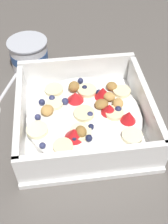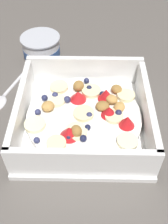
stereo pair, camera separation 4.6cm
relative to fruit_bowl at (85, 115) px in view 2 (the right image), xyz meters
name	(u,v)px [view 2 (the right image)]	position (x,y,z in m)	size (l,w,h in m)	color
ground_plane	(78,125)	(-0.01, -0.01, -0.02)	(2.40, 2.40, 0.00)	#56514C
fruit_bowl	(85,115)	(0.00, 0.00, 0.00)	(0.22, 0.22, 0.07)	white
spoon	(4,94)	(-0.16, 0.07, -0.02)	(0.08, 0.17, 0.01)	silver
yogurt_cup	(42,51)	(-0.10, 0.17, 0.01)	(0.08, 0.08, 0.07)	white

